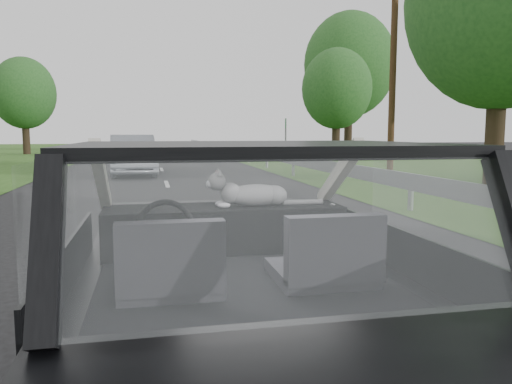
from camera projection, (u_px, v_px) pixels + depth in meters
name	position (u px, v px, depth m)	size (l,w,h in m)	color
subject_car	(241.00, 271.00, 2.79)	(1.80, 4.00, 1.45)	black
dashboard	(224.00, 228.00, 3.38)	(1.58, 0.45, 0.30)	black
driver_seat	(170.00, 260.00, 2.40)	(0.50, 0.72, 0.42)	black
passenger_seat	(327.00, 252.00, 2.57)	(0.50, 0.72, 0.42)	black
steering_wheel	(166.00, 228.00, 3.00)	(0.36, 0.36, 0.04)	black
cat	(255.00, 194.00, 3.35)	(0.58, 0.18, 0.26)	gray
guardrail	(331.00, 167.00, 13.41)	(0.05, 90.00, 0.32)	#9FA1A4
other_car	(133.00, 155.00, 17.80)	(1.72, 4.35, 1.43)	#ACB3BF
highway_sign	(286.00, 139.00, 28.76)	(0.09, 0.93, 2.32)	#195F30
utility_pole	(393.00, 73.00, 17.93)	(0.24, 0.24, 7.29)	#50351C
tree_0	(500.00, 44.00, 13.80)	(5.20, 5.20, 7.89)	#1D4A1C
tree_2	(336.00, 105.00, 30.11)	(4.21, 4.21, 6.38)	#1D4A1C
tree_3	(349.00, 86.00, 34.61)	(6.28, 6.28, 9.51)	#1D4A1C
tree_6	(25.00, 107.00, 34.83)	(4.32, 4.32, 6.55)	#1D4A1C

